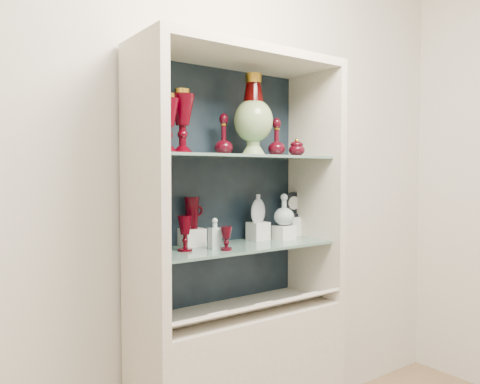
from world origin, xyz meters
TOP-DOWN VIEW (x-y plane):
  - wall_back at (0.00, 1.75)m, footprint 3.50×0.02m
  - cabinet_back_panel at (0.00, 1.72)m, footprint 0.98×0.02m
  - cabinet_side_left at (-0.48, 1.53)m, footprint 0.04×0.40m
  - cabinet_side_right at (0.48, 1.53)m, footprint 0.04×0.40m
  - cabinet_top_cap at (0.00, 1.53)m, footprint 1.00×0.40m
  - shelf_lower at (0.00, 1.55)m, footprint 0.92×0.34m
  - shelf_upper at (0.00, 1.55)m, footprint 0.92×0.34m
  - label_ledge at (0.00, 1.42)m, footprint 0.92×0.17m
  - label_card_0 at (-0.22, 1.42)m, footprint 0.10×0.06m
  - label_card_1 at (0.03, 1.42)m, footprint 0.10×0.06m
  - label_card_2 at (0.31, 1.42)m, footprint 0.10×0.06m
  - pedestal_lamp_left at (-0.28, 1.56)m, footprint 0.12×0.12m
  - pedestal_lamp_right at (-0.38, 1.51)m, footprint 0.12×0.12m
  - enamel_urn at (0.09, 1.55)m, footprint 0.24×0.24m
  - ruby_decanter_a at (-0.03, 1.61)m, footprint 0.11×0.11m
  - ruby_decanter_b at (0.23, 1.55)m, footprint 0.09×0.09m
  - lidded_bowl at (0.32, 1.50)m, footprint 0.10×0.10m
  - cobalt_goblet at (-0.44, 1.49)m, footprint 0.08×0.08m
  - ruby_goblet_tall at (-0.28, 1.55)m, footprint 0.08×0.08m
  - ruby_goblet_small at (-0.12, 1.46)m, footprint 0.05×0.05m
  - riser_ruby_pitcher at (-0.18, 1.66)m, footprint 0.10×0.10m
  - ruby_pitcher at (-0.18, 1.66)m, footprint 0.12×0.08m
  - clear_square_bottle at (-0.15, 1.52)m, footprint 0.05×0.05m
  - riser_flat_flask at (0.18, 1.63)m, footprint 0.09×0.09m
  - flat_flask at (0.18, 1.63)m, footprint 0.11×0.06m
  - riser_clear_round_decanter at (0.30, 1.56)m, footprint 0.09×0.09m
  - clear_round_decanter at (0.30, 1.56)m, footprint 0.11×0.11m
  - riser_cameo_medallion at (0.44, 1.65)m, footprint 0.08×0.08m
  - cameo_medallion at (0.44, 1.65)m, footprint 0.12×0.06m

SIDE VIEW (x-z plane):
  - label_ledge at x=0.00m, z-range 0.74..0.82m
  - label_card_0 at x=-0.22m, z-range 0.78..0.81m
  - label_card_1 at x=0.03m, z-range 0.78..0.81m
  - label_card_2 at x=0.31m, z-range 0.78..0.81m
  - shelf_lower at x=0.00m, z-range 1.04..1.05m
  - riser_clear_round_decanter at x=0.30m, z-range 1.05..1.12m
  - riser_ruby_pitcher at x=-0.18m, z-range 1.05..1.13m
  - riser_flat_flask at x=0.18m, z-range 1.05..1.14m
  - riser_cameo_medallion at x=0.44m, z-range 1.05..1.15m
  - ruby_goblet_small at x=-0.12m, z-range 1.05..1.15m
  - clear_square_bottle at x=-0.15m, z-range 1.05..1.19m
  - ruby_goblet_tall at x=-0.28m, z-range 1.05..1.20m
  - cobalt_goblet at x=-0.44m, z-range 1.05..1.22m
  - clear_round_decanter at x=0.30m, z-range 1.12..1.27m
  - ruby_pitcher at x=-0.18m, z-range 1.13..1.28m
  - flat_flask at x=0.18m, z-range 1.14..1.29m
  - cameo_medallion at x=0.44m, z-range 1.15..1.29m
  - cabinet_back_panel at x=0.00m, z-range 0.75..1.90m
  - cabinet_side_left at x=-0.48m, z-range 0.75..1.90m
  - cabinet_side_right at x=0.48m, z-range 0.75..1.90m
  - wall_back at x=0.00m, z-range 0.00..2.80m
  - shelf_upper at x=0.00m, z-range 1.46..1.47m
  - lidded_bowl at x=0.32m, z-range 1.47..1.56m
  - ruby_decanter_b at x=0.23m, z-range 1.47..1.67m
  - ruby_decanter_a at x=-0.03m, z-range 1.47..1.69m
  - pedestal_lamp_right at x=-0.38m, z-range 1.47..1.71m
  - pedestal_lamp_left at x=-0.28m, z-range 1.47..1.75m
  - enamel_urn at x=0.09m, z-range 1.47..1.86m
  - cabinet_top_cap at x=0.00m, z-range 1.90..1.94m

